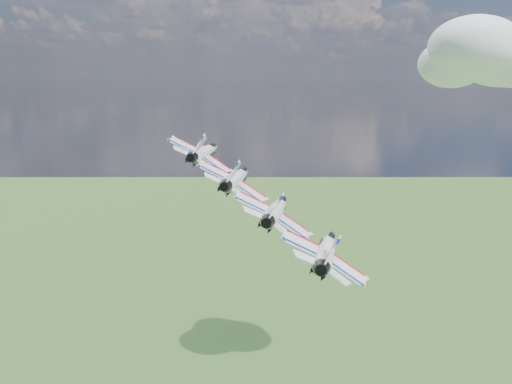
% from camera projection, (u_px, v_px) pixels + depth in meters
% --- Properties ---
extents(cloud_far, '(57.40, 45.10, 22.55)m').
position_uv_depth(cloud_far, '(467.00, 60.00, 242.87)').
color(cloud_far, white).
extents(jet_0, '(11.81, 15.81, 9.07)m').
position_uv_depth(jet_0, '(205.00, 151.00, 90.95)').
color(jet_0, white).
extents(jet_1, '(11.81, 15.81, 9.07)m').
position_uv_depth(jet_1, '(237.00, 177.00, 82.36)').
color(jet_1, white).
extents(jet_2, '(11.81, 15.81, 9.07)m').
position_uv_depth(jet_2, '(277.00, 209.00, 73.77)').
color(jet_2, white).
extents(jet_3, '(11.81, 15.81, 9.07)m').
position_uv_depth(jet_3, '(327.00, 249.00, 65.19)').
color(jet_3, white).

